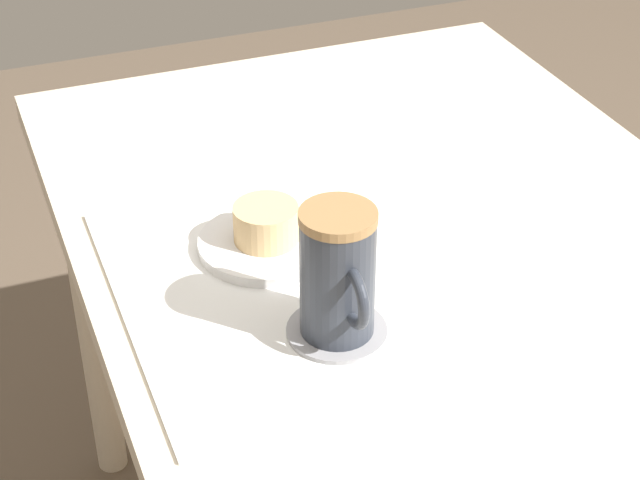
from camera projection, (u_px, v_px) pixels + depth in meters
name	position (u px, v px, depth m)	size (l,w,h in m)	color
dining_table	(403.00, 284.00, 1.29)	(1.02, 0.75, 0.70)	beige
placemat	(285.00, 285.00, 1.14)	(0.43, 0.35, 0.00)	white
pastry_plate	(267.00, 244.00, 1.19)	(0.15, 0.15, 0.01)	white
pastry	(266.00, 223.00, 1.18)	(0.07, 0.07, 0.04)	#E5BC7F
coffee_coaster	(337.00, 331.00, 1.07)	(0.10, 0.10, 0.01)	#99999E
coffee_mug	(338.00, 274.00, 1.03)	(0.11, 0.08, 0.14)	#2D333D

